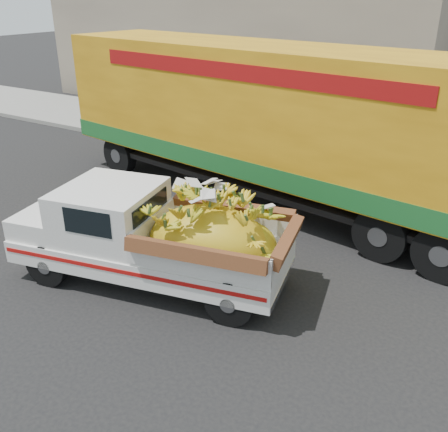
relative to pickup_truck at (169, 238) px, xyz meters
The scene contains 6 objects.
ground 1.26m from the pickup_truck, ahead, with size 100.00×100.00×0.00m, color black.
curb 6.96m from the pickup_truck, 83.05° to the left, with size 60.00×0.25×0.15m, color gray.
sidewalk 9.04m from the pickup_truck, 84.67° to the left, with size 60.00×4.00×0.14m, color gray.
building_left 16.57m from the pickup_truck, 115.74° to the left, with size 18.00×6.00×5.00m, color gray.
pickup_truck is the anchor object (origin of this frame).
semi_trailer 4.57m from the pickup_truck, 94.21° to the left, with size 12.06×4.21×3.80m.
Camera 1 is at (4.13, -6.17, 4.95)m, focal length 40.00 mm.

